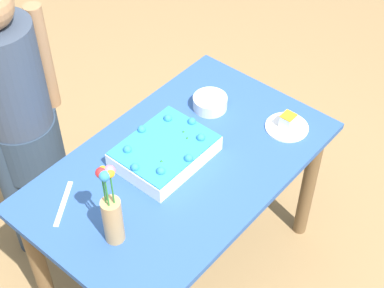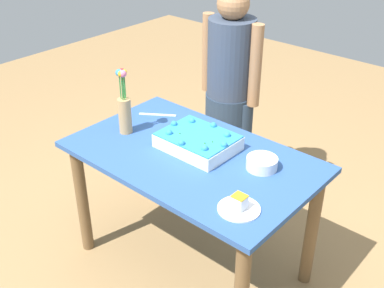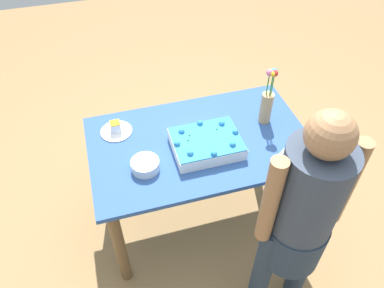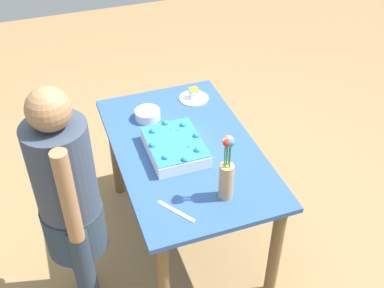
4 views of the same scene
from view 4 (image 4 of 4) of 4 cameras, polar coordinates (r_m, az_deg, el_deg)
ground_plane at (r=3.34m, az=-0.66°, el=-10.76°), size 8.00×8.00×0.00m
dining_table at (r=2.89m, az=-0.75°, el=-2.51°), size 1.32×0.81×0.77m
sheet_cake at (r=2.75m, az=-2.06°, el=-0.28°), size 0.40×0.31×0.10m
serving_plate_with_slice at (r=3.21m, az=0.21°, el=5.69°), size 0.19×0.19×0.08m
cake_knife at (r=2.43m, az=-1.92°, el=-7.96°), size 0.20×0.15×0.00m
flower_vase at (r=2.41m, az=4.11°, el=-3.58°), size 0.07×0.07×0.38m
fruit_bowl at (r=3.03m, az=-5.29°, el=3.51°), size 0.16×0.16×0.06m
person_standing at (r=2.45m, az=-14.39°, el=-6.40°), size 0.45×0.31×1.49m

